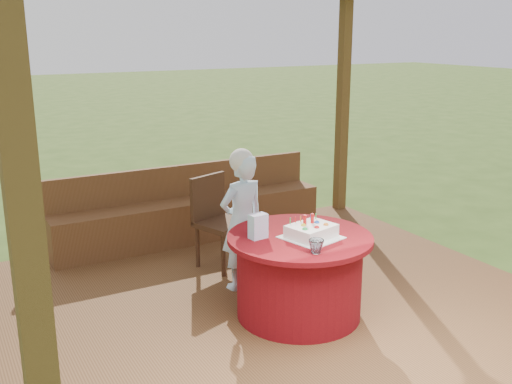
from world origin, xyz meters
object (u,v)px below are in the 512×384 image
(gift_bag, at_px, (258,226))
(drinking_glass, at_px, (316,246))
(chair, at_px, (217,217))
(elderly_woman, at_px, (242,219))
(table, at_px, (299,275))
(birthday_cake, at_px, (311,231))
(bench, at_px, (191,216))

(gift_bag, height_order, drinking_glass, gift_bag)
(chair, height_order, elderly_woman, elderly_woman)
(table, bearing_deg, birthday_cake, -60.65)
(chair, distance_m, elderly_woman, 0.60)
(birthday_cake, xyz_separation_m, drinking_glass, (-0.15, -0.29, -0.00))
(bench, xyz_separation_m, gift_bag, (-0.27, -1.99, 0.50))
(bench, height_order, birthday_cake, birthday_cake)
(table, relative_size, birthday_cake, 2.42)
(bench, xyz_separation_m, drinking_glass, (-0.06, -2.47, 0.46))
(bench, relative_size, table, 2.63)
(birthday_cake, height_order, drinking_glass, birthday_cake)
(elderly_woman, bearing_deg, bench, 85.91)
(bench, xyz_separation_m, table, (0.04, -2.10, 0.08))
(birthday_cake, relative_size, drinking_glass, 4.25)
(elderly_woman, xyz_separation_m, birthday_cake, (0.19, -0.78, 0.09))
(bench, distance_m, birthday_cake, 2.23)
(drinking_glass, bearing_deg, elderly_woman, 91.92)
(bench, height_order, elderly_woman, elderly_woman)
(chair, relative_size, elderly_woman, 0.70)
(chair, height_order, drinking_glass, chair)
(chair, bearing_deg, drinking_glass, -89.93)
(gift_bag, bearing_deg, birthday_cake, -35.50)
(table, bearing_deg, elderly_woman, 101.52)
(chair, relative_size, birthday_cake, 1.87)
(table, distance_m, birthday_cake, 0.40)
(bench, distance_m, elderly_woman, 1.45)
(table, xyz_separation_m, drinking_glass, (-0.11, -0.37, 0.38))
(birthday_cake, bearing_deg, gift_bag, 151.89)
(chair, distance_m, birthday_cake, 1.40)
(elderly_woman, height_order, gift_bag, elderly_woman)
(birthday_cake, bearing_deg, table, 119.35)
(birthday_cake, relative_size, gift_bag, 2.44)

